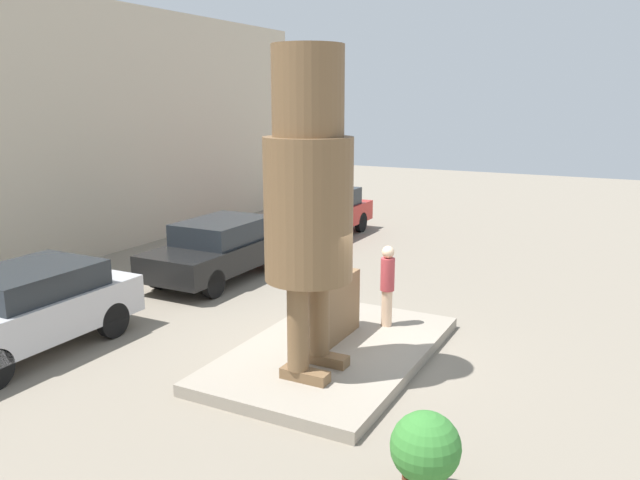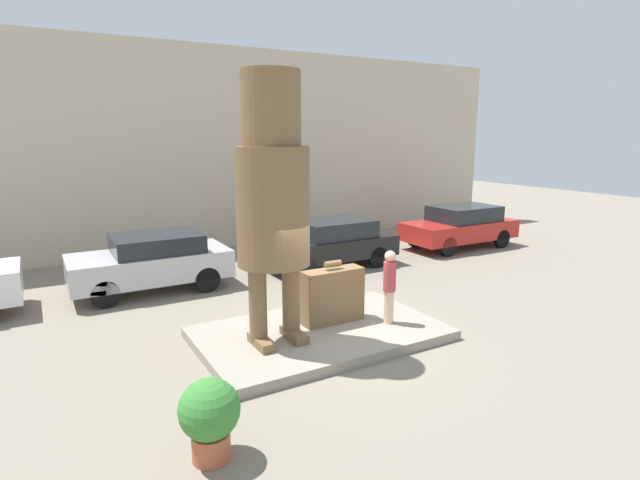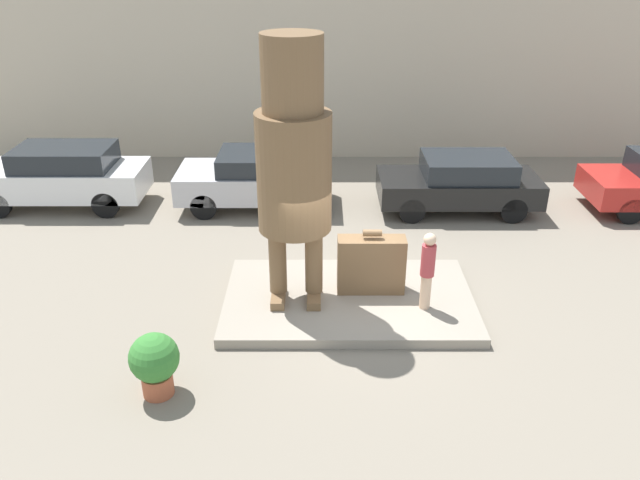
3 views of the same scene
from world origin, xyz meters
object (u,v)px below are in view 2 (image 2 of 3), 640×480
Objects in this scene: parked_car_silver at (152,261)px; giant_suitcase at (333,295)px; statue_figure at (273,189)px; planter_pot at (210,415)px; tourist at (389,284)px; parked_car_black at (331,242)px; parked_car_red at (460,225)px.

giant_suitcase is at bearing 119.42° from parked_car_silver.
statue_figure is 4.55× the size of planter_pot.
statue_figure is at bearing 50.86° from planter_pot.
statue_figure reaches higher than tourist.
parked_car_silver is 5.41m from parked_car_black.
statue_figure is at bearing 26.25° from parked_car_red.
parked_car_silver is at bearing 124.21° from tourist.
giant_suitcase is at bearing 28.59° from parked_car_red.
statue_figure reaches higher than parked_car_silver.
parked_car_red is (5.60, -0.01, 0.02)m from parked_car_black.
parked_car_red is (9.77, 4.82, -2.32)m from statue_figure.
parked_car_red reaches higher than parked_car_black.
parked_car_black is (1.69, 5.18, -0.26)m from tourist.
tourist is at bearing -33.03° from giant_suitcase.
statue_figure is 3.74× the size of giant_suitcase.
planter_pot is (-2.13, -2.62, -2.51)m from statue_figure.
giant_suitcase is 5.51m from parked_car_silver.
tourist is (2.48, -0.35, -2.08)m from statue_figure.
tourist reaches higher than planter_pot.
parked_car_red is at bearing 179.86° from parked_car_black.
giant_suitcase is 5.27m from parked_car_black.
statue_figure is 1.17× the size of parked_car_red.
statue_figure reaches higher than planter_pot.
giant_suitcase is at bearing 59.29° from parked_car_black.
parked_car_red is (11.00, -0.29, -0.00)m from parked_car_silver.
tourist reaches higher than giant_suitcase.
giant_suitcase is 0.31× the size of parked_car_red.
parked_car_black is (5.40, -0.27, -0.02)m from parked_car_silver.
parked_car_black is 0.97× the size of parked_car_red.
parked_car_silver is 0.94× the size of parked_car_red.
giant_suitcase reaches higher than parked_car_red.
statue_figure is at bearing 49.20° from parked_car_black.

